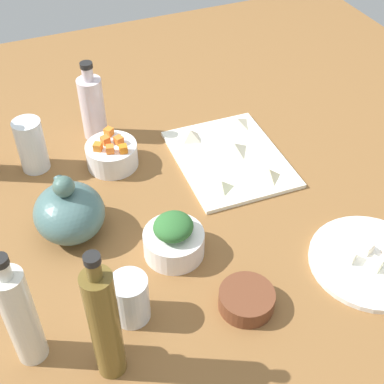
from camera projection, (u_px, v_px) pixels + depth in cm
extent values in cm
cube|color=brown|center=(192.00, 214.00, 117.21)|extent=(190.00, 190.00, 3.00)
cube|color=white|center=(229.00, 158.00, 128.35)|extent=(31.58, 25.31, 1.00)
cylinder|color=white|center=(370.00, 261.00, 104.44)|extent=(24.04, 24.04, 1.20)
cylinder|color=white|center=(174.00, 243.00, 105.14)|extent=(12.12, 12.12, 5.40)
cylinder|color=white|center=(112.00, 155.00, 125.54)|extent=(12.09, 12.09, 5.74)
cylinder|color=brown|center=(247.00, 300.00, 96.18)|extent=(10.22, 10.22, 3.72)
ellipsoid|color=#456766|center=(69.00, 213.00, 107.76)|extent=(15.49, 14.34, 10.67)
sphere|color=#44655C|center=(64.00, 187.00, 102.99)|extent=(4.34, 4.34, 4.34)
cylinder|color=#456766|center=(61.00, 188.00, 111.35)|extent=(5.38, 2.00, 3.93)
cylinder|color=silver|center=(21.00, 318.00, 83.48)|extent=(5.12, 5.12, 20.44)
cylinder|color=silver|center=(3.00, 270.00, 75.61)|extent=(2.30, 2.30, 2.89)
cylinder|color=black|center=(0.00, 261.00, 74.23)|extent=(2.56, 2.56, 1.20)
cylinder|color=brown|center=(105.00, 326.00, 80.57)|extent=(4.82, 4.82, 23.53)
cylinder|color=brown|center=(94.00, 270.00, 71.57)|extent=(2.17, 2.17, 3.16)
cylinder|color=black|center=(92.00, 259.00, 70.10)|extent=(2.41, 2.41, 1.20)
cylinder|color=silver|center=(93.00, 108.00, 130.92)|extent=(6.00, 6.00, 15.98)
cylinder|color=silver|center=(87.00, 74.00, 124.43)|extent=(2.70, 2.70, 3.26)
cylinder|color=black|center=(86.00, 65.00, 122.92)|extent=(3.00, 3.00, 1.20)
cylinder|color=white|center=(31.00, 145.00, 122.37)|extent=(6.53, 6.53, 12.98)
cylinder|color=white|center=(130.00, 299.00, 92.76)|extent=(6.71, 6.71, 9.62)
cube|color=orange|center=(119.00, 140.00, 123.57)|extent=(2.29, 2.29, 1.80)
cube|color=orange|center=(98.00, 147.00, 121.74)|extent=(2.49, 2.49, 1.80)
cube|color=orange|center=(105.00, 140.00, 123.60)|extent=(2.24, 2.24, 1.80)
cube|color=orange|center=(109.00, 132.00, 126.05)|extent=(2.51, 2.51, 1.80)
cube|color=orange|center=(123.00, 149.00, 121.17)|extent=(1.99, 1.99, 1.80)
cube|color=orange|center=(110.00, 149.00, 121.08)|extent=(2.16, 2.16, 1.80)
ellipsoid|color=#2E662E|center=(173.00, 227.00, 101.93)|extent=(10.85, 10.93, 4.13)
cube|color=white|center=(366.00, 248.00, 104.80)|extent=(2.79, 2.79, 2.20)
cube|color=#F9F6CE|center=(375.00, 264.00, 101.67)|extent=(2.93, 2.93, 2.20)
cube|color=white|center=(350.00, 256.00, 103.22)|extent=(3.03, 3.03, 2.20)
pyramid|color=beige|center=(234.00, 147.00, 128.66)|extent=(6.97, 7.09, 2.56)
pyramid|color=beige|center=(191.00, 134.00, 132.50)|extent=(6.14, 6.02, 2.67)
pyramid|color=beige|center=(221.00, 185.00, 118.98)|extent=(4.78, 5.08, 2.17)
pyramid|color=#EEE4C1|center=(237.00, 122.00, 136.93)|extent=(7.24, 7.52, 2.05)
pyramid|color=beige|center=(269.00, 173.00, 121.64)|extent=(4.79, 4.64, 2.44)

